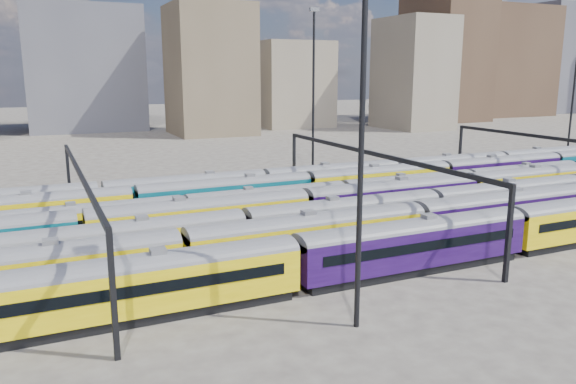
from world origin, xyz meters
name	(u,v)px	position (x,y,z in m)	size (l,w,h in m)	color
ground	(288,233)	(0.00, 0.00, 0.00)	(500.00, 500.00, 0.00)	#403B36
rake_0	(295,257)	(-6.23, -15.00, 2.83)	(130.86, 3.19, 5.38)	black
rake_1	(416,220)	(8.72, -10.00, 2.88)	(133.25, 3.25, 5.48)	black
rake_2	(124,240)	(-17.28, -5.00, 2.73)	(147.73, 3.09, 5.20)	black
rake_3	(304,204)	(1.89, 0.00, 2.86)	(132.35, 3.23, 5.44)	black
rake_4	(268,200)	(-0.17, 5.00, 2.46)	(94.99, 2.79, 4.68)	black
rake_5	(308,185)	(7.21, 10.00, 2.74)	(126.88, 3.09, 5.21)	black
rake_6	(333,175)	(13.53, 15.00, 2.62)	(141.80, 2.96, 4.99)	black
gantry_1	(81,185)	(-20.00, 0.00, 6.79)	(0.35, 40.35, 8.03)	black
gantry_2	(371,162)	(10.00, 0.00, 6.79)	(0.35, 40.35, 8.03)	black
gantry_3	(566,148)	(40.00, 0.00, 6.79)	(0.35, 40.35, 8.03)	black
mast_2	(362,113)	(-5.00, -22.00, 13.97)	(1.40, 0.50, 25.60)	black
mast_3	(313,89)	(15.00, 24.00, 13.97)	(1.40, 0.50, 25.60)	black
mast_5	(574,87)	(65.00, 20.00, 13.97)	(1.40, 0.50, 25.60)	black
skyline	(440,59)	(104.75, 105.73, 20.83)	(399.22, 60.48, 50.03)	#665B4C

